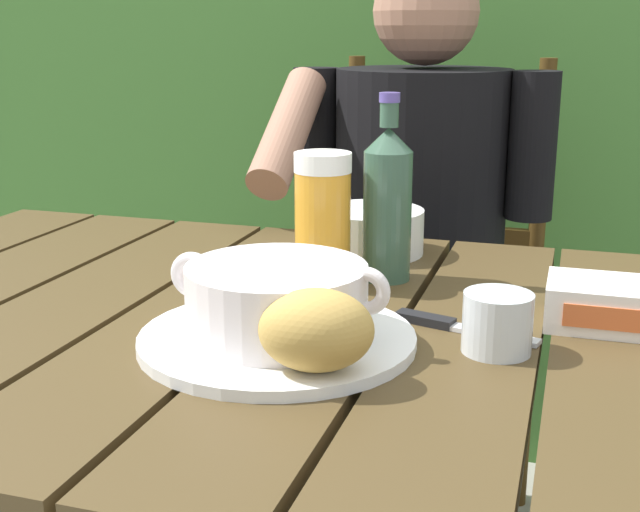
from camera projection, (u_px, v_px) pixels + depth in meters
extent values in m
cube|color=#45351C|center=(84.00, 310.00, 1.03)|extent=(0.15, 0.82, 0.04)
cube|color=#45351C|center=(200.00, 323.00, 0.98)|extent=(0.15, 0.82, 0.04)
cube|color=#45351C|center=(328.00, 337.00, 0.94)|extent=(0.15, 0.82, 0.04)
cube|color=#45351C|center=(468.00, 352.00, 0.89)|extent=(0.15, 0.82, 0.04)
cube|color=#45351C|center=(623.00, 370.00, 0.85)|extent=(0.15, 0.82, 0.04)
cube|color=#45351C|center=(398.00, 289.00, 1.30)|extent=(1.36, 0.03, 0.08)
cube|color=#45351C|center=(48.00, 427.00, 1.57)|extent=(0.06, 0.06, 0.74)
cube|color=#3F702F|center=(483.00, 159.00, 2.31)|extent=(3.11, 0.60, 1.49)
cylinder|color=#4C3823|center=(615.00, 199.00, 2.38)|extent=(0.10, 0.10, 1.25)
cylinder|color=#4C3823|center=(240.00, 117.00, 2.66)|extent=(0.10, 0.10, 1.64)
cylinder|color=#442D10|center=(508.00, 509.00, 1.57)|extent=(0.04, 0.04, 0.44)
cylinder|color=#442D10|center=(303.00, 475.00, 1.69)|extent=(0.04, 0.04, 0.44)
cylinder|color=#442D10|center=(524.00, 418.00, 1.94)|extent=(0.04, 0.04, 0.44)
cylinder|color=#442D10|center=(353.00, 396.00, 2.05)|extent=(0.04, 0.04, 0.44)
cube|color=#442D10|center=(424.00, 346.00, 1.75)|extent=(0.45, 0.43, 0.02)
cylinder|color=#442D10|center=(539.00, 199.00, 1.80)|extent=(0.04, 0.04, 0.59)
cylinder|color=#442D10|center=(356.00, 189.00, 1.92)|extent=(0.04, 0.04, 0.59)
cube|color=#442D10|center=(443.00, 233.00, 1.88)|extent=(0.41, 0.02, 0.04)
cube|color=#442D10|center=(445.00, 167.00, 1.84)|extent=(0.41, 0.02, 0.04)
cube|color=#442D10|center=(448.00, 99.00, 1.80)|extent=(0.41, 0.02, 0.04)
cylinder|color=black|center=(451.00, 359.00, 1.53)|extent=(0.13, 0.40, 0.13)
cylinder|color=black|center=(346.00, 510.00, 1.56)|extent=(0.11, 0.11, 0.45)
cylinder|color=black|center=(361.00, 348.00, 1.58)|extent=(0.13, 0.40, 0.13)
cylinder|color=black|center=(420.00, 208.00, 1.58)|extent=(0.32, 0.32, 0.51)
sphere|color=#9A6B55|center=(426.00, 11.00, 1.48)|extent=(0.19, 0.19, 0.19)
sphere|color=black|center=(427.00, 0.00, 1.48)|extent=(0.18, 0.18, 0.18)
cylinder|color=black|center=(532.00, 146.00, 1.47)|extent=(0.08, 0.08, 0.26)
cylinder|color=black|center=(316.00, 138.00, 1.58)|extent=(0.08, 0.08, 0.26)
cylinder|color=#9A6B55|center=(288.00, 131.00, 1.43)|extent=(0.07, 0.25, 0.21)
cylinder|color=white|center=(277.00, 339.00, 0.86)|extent=(0.29, 0.29, 0.01)
cylinder|color=white|center=(277.00, 300.00, 0.85)|extent=(0.19, 0.19, 0.07)
cylinder|color=#B6551C|center=(277.00, 285.00, 0.85)|extent=(0.16, 0.16, 0.01)
torus|color=white|center=(193.00, 275.00, 0.87)|extent=(0.05, 0.01, 0.05)
torus|color=white|center=(366.00, 291.00, 0.82)|extent=(0.05, 0.01, 0.05)
ellipsoid|color=tan|center=(316.00, 330.00, 0.76)|extent=(0.12, 0.10, 0.08)
cylinder|color=orange|center=(323.00, 229.00, 1.05)|extent=(0.07, 0.07, 0.14)
cylinder|color=white|center=(323.00, 162.00, 1.03)|extent=(0.07, 0.07, 0.02)
cylinder|color=#345440|center=(387.00, 216.00, 1.07)|extent=(0.06, 0.06, 0.17)
cone|color=#345440|center=(389.00, 139.00, 1.04)|extent=(0.06, 0.06, 0.03)
cylinder|color=#345440|center=(389.00, 115.00, 1.04)|extent=(0.02, 0.02, 0.03)
cylinder|color=#534492|center=(390.00, 97.00, 1.03)|extent=(0.03, 0.03, 0.01)
cylinder|color=silver|center=(497.00, 323.00, 0.84)|extent=(0.07, 0.07, 0.06)
cube|color=white|center=(607.00, 304.00, 0.91)|extent=(0.13, 0.10, 0.05)
cube|color=#D45F2E|center=(608.00, 319.00, 0.87)|extent=(0.09, 0.00, 0.02)
cube|color=silver|center=(482.00, 332.00, 0.89)|extent=(0.13, 0.05, 0.00)
cube|color=black|center=(425.00, 319.00, 0.92)|extent=(0.07, 0.04, 0.01)
cylinder|color=white|center=(371.00, 231.00, 1.21)|extent=(0.15, 0.15, 0.06)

